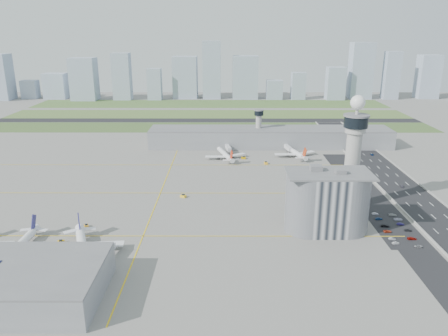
{
  "coord_description": "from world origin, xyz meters",
  "views": [
    {
      "loc": [
        0.82,
        -226.02,
        97.38
      ],
      "look_at": [
        0.0,
        35.0,
        15.0
      ],
      "focal_mm": 35.0,
      "sensor_mm": 36.0,
      "label": 1
    }
  ],
  "objects_px": {
    "tug_0": "(63,244)",
    "tug_3": "(183,196)",
    "car_lot_11": "(393,215)",
    "airplane_far_a": "(225,152)",
    "tug_5": "(266,163)",
    "jet_bridge_far_0": "(227,147)",
    "car_lot_10": "(398,219)",
    "jet_bridge_far_1": "(286,147)",
    "airplane_far_b": "(295,149)",
    "tug_1": "(61,242)",
    "car_hw_1": "(402,186)",
    "jet_bridge_near_1": "(29,263)",
    "secondary_tower": "(259,124)",
    "car_lot_1": "(392,239)",
    "admin_building": "(327,202)",
    "airplane_near_b": "(18,242)",
    "car_hw_4": "(338,137)",
    "tug_2": "(86,226)",
    "tug_4": "(244,158)",
    "car_lot_8": "(408,230)",
    "car_lot_4": "(379,219)",
    "car_hw_2": "(372,154)",
    "jet_bridge_near_2": "(99,263)",
    "control_tower": "(354,148)",
    "car_lot_0": "(396,243)",
    "airplane_near_c": "(82,243)",
    "car_lot_7": "(412,238)",
    "car_lot_3": "(385,226)",
    "car_lot_6": "(419,246)",
    "car_lot_5": "(375,214)",
    "car_lot_2": "(388,231)"
  },
  "relations": [
    {
      "from": "car_lot_1",
      "to": "car_hw_1",
      "type": "height_order",
      "value": "car_hw_1"
    },
    {
      "from": "car_lot_4",
      "to": "car_lot_6",
      "type": "bearing_deg",
      "value": -174.86
    },
    {
      "from": "tug_4",
      "to": "car_lot_5",
      "type": "distance_m",
      "value": 129.54
    },
    {
      "from": "airplane_far_b",
      "to": "jet_bridge_near_2",
      "type": "relative_size",
      "value": 2.95
    },
    {
      "from": "car_hw_1",
      "to": "car_hw_2",
      "type": "bearing_deg",
      "value": 95.67
    },
    {
      "from": "car_lot_0",
      "to": "car_lot_8",
      "type": "distance_m",
      "value": 18.15
    },
    {
      "from": "car_lot_1",
      "to": "car_hw_1",
      "type": "xyz_separation_m",
      "value": [
        33.69,
        75.02,
        0.09
      ]
    },
    {
      "from": "car_lot_5",
      "to": "car_lot_10",
      "type": "height_order",
      "value": "car_lot_10"
    },
    {
      "from": "tug_5",
      "to": "car_lot_10",
      "type": "xyz_separation_m",
      "value": [
        61.98,
        -103.51,
        -0.36
      ]
    },
    {
      "from": "tug_0",
      "to": "tug_3",
      "type": "distance_m",
      "value": 81.27
    },
    {
      "from": "car_hw_4",
      "to": "tug_2",
      "type": "bearing_deg",
      "value": -140.15
    },
    {
      "from": "car_lot_1",
      "to": "car_lot_11",
      "type": "distance_m",
      "value": 30.63
    },
    {
      "from": "tug_1",
      "to": "car_hw_1",
      "type": "bearing_deg",
      "value": -81.04
    },
    {
      "from": "tug_4",
      "to": "car_lot_8",
      "type": "height_order",
      "value": "tug_4"
    },
    {
      "from": "jet_bridge_far_0",
      "to": "car_lot_10",
      "type": "distance_m",
      "value": 169.68
    },
    {
      "from": "jet_bridge_near_2",
      "to": "jet_bridge_far_0",
      "type": "distance_m",
      "value": 200.68
    },
    {
      "from": "airplane_far_a",
      "to": "car_lot_7",
      "type": "bearing_deg",
      "value": -163.35
    },
    {
      "from": "airplane_far_a",
      "to": "tug_0",
      "type": "xyz_separation_m",
      "value": [
        -77.0,
        -148.45,
        -4.55
      ]
    },
    {
      "from": "tug_0",
      "to": "car_lot_11",
      "type": "height_order",
      "value": "tug_0"
    },
    {
      "from": "jet_bridge_near_2",
      "to": "control_tower",
      "type": "bearing_deg",
      "value": -51.1
    },
    {
      "from": "car_lot_10",
      "to": "car_hw_4",
      "type": "relative_size",
      "value": 1.17
    },
    {
      "from": "airplane_near_c",
      "to": "car_lot_4",
      "type": "bearing_deg",
      "value": 84.18
    },
    {
      "from": "jet_bridge_near_1",
      "to": "tug_4",
      "type": "relative_size",
      "value": 3.97
    },
    {
      "from": "jet_bridge_near_1",
      "to": "tug_1",
      "type": "xyz_separation_m",
      "value": [
        5.05,
        23.16,
        -1.94
      ]
    },
    {
      "from": "airplane_far_a",
      "to": "tug_3",
      "type": "bearing_deg",
      "value": 147.22
    },
    {
      "from": "tug_1",
      "to": "car_lot_6",
      "type": "height_order",
      "value": "tug_1"
    },
    {
      "from": "airplane_far_b",
      "to": "tug_5",
      "type": "height_order",
      "value": "airplane_far_b"
    },
    {
      "from": "airplane_near_c",
      "to": "airplane_far_a",
      "type": "xyz_separation_m",
      "value": [
        64.5,
        157.8,
        -0.77
      ]
    },
    {
      "from": "tug_0",
      "to": "car_lot_0",
      "type": "distance_m",
      "value": 158.57
    },
    {
      "from": "tug_2",
      "to": "car_lot_3",
      "type": "distance_m",
      "value": 155.2
    },
    {
      "from": "tug_0",
      "to": "car_lot_11",
      "type": "relative_size",
      "value": 0.75
    },
    {
      "from": "airplane_far_a",
      "to": "tug_5",
      "type": "relative_size",
      "value": 11.54
    },
    {
      "from": "airplane_near_b",
      "to": "car_lot_1",
      "type": "relative_size",
      "value": 11.66
    },
    {
      "from": "airplane_near_b",
      "to": "jet_bridge_far_1",
      "type": "height_order",
      "value": "airplane_near_b"
    },
    {
      "from": "car_lot_3",
      "to": "control_tower",
      "type": "bearing_deg",
      "value": 25.21
    },
    {
      "from": "admin_building",
      "to": "secondary_tower",
      "type": "bearing_deg",
      "value": 97.29
    },
    {
      "from": "secondary_tower",
      "to": "airplane_far_b",
      "type": "bearing_deg",
      "value": -52.27
    },
    {
      "from": "airplane_far_a",
      "to": "car_lot_8",
      "type": "xyz_separation_m",
      "value": [
        93.11,
        -132.42,
        -4.86
      ]
    },
    {
      "from": "car_lot_2",
      "to": "jet_bridge_far_1",
      "type": "bearing_deg",
      "value": 6.1
    },
    {
      "from": "secondary_tower",
      "to": "car_hw_1",
      "type": "height_order",
      "value": "secondary_tower"
    },
    {
      "from": "airplane_near_b",
      "to": "car_lot_11",
      "type": "xyz_separation_m",
      "value": [
        186.77,
        42.13,
        -4.89
      ]
    },
    {
      "from": "admin_building",
      "to": "airplane_near_b",
      "type": "xyz_separation_m",
      "value": [
        -145.81,
        -24.98,
        -9.79
      ]
    },
    {
      "from": "tug_0",
      "to": "car_hw_4",
      "type": "distance_m",
      "value": 287.48
    },
    {
      "from": "tug_3",
      "to": "tug_5",
      "type": "xyz_separation_m",
      "value": [
        56.68,
        69.88,
        0.01
      ]
    },
    {
      "from": "car_lot_4",
      "to": "tug_0",
      "type": "bearing_deg",
      "value": 91.09
    },
    {
      "from": "jet_bridge_far_1",
      "to": "tug_3",
      "type": "bearing_deg",
      "value": -45.18
    },
    {
      "from": "airplane_far_a",
      "to": "jet_bridge_far_1",
      "type": "bearing_deg",
      "value": -81.39
    },
    {
      "from": "control_tower",
      "to": "car_lot_11",
      "type": "distance_m",
      "value": 42.29
    },
    {
      "from": "jet_bridge_near_2",
      "to": "jet_bridge_far_1",
      "type": "height_order",
      "value": "same"
    },
    {
      "from": "car_lot_8",
      "to": "airplane_near_c",
      "type": "bearing_deg",
      "value": 104.88
    }
  ]
}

